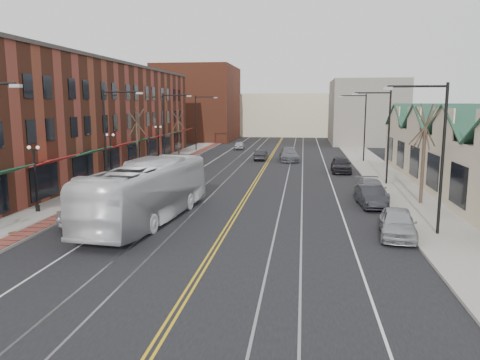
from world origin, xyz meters
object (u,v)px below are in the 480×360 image
(parked_suv, at_px, (100,209))
(parked_car_c, at_px, (371,190))
(parked_car_b, at_px, (371,196))
(parked_car_d, at_px, (341,164))
(parked_car_a, at_px, (398,223))
(transit_bus, at_px, (148,192))

(parked_suv, relative_size, parked_car_c, 1.18)
(parked_car_b, height_order, parked_car_d, parked_car_d)
(parked_car_d, bearing_deg, parked_suv, -124.89)
(parked_car_c, xyz_separation_m, parked_car_d, (-1.16, 13.70, 0.10))
(parked_car_c, relative_size, parked_car_d, 1.03)
(parked_car_a, height_order, parked_car_d, parked_car_d)
(parked_car_c, bearing_deg, parked_suv, -153.40)
(transit_bus, xyz_separation_m, parked_car_c, (14.30, 8.42, -1.10))
(parked_suv, distance_m, parked_car_b, 17.99)
(parked_car_b, bearing_deg, parked_car_c, 77.22)
(parked_car_b, bearing_deg, parked_suv, -163.30)
(transit_bus, relative_size, parked_car_a, 2.88)
(transit_bus, bearing_deg, parked_suv, 16.60)
(parked_suv, xyz_separation_m, parked_car_d, (16.00, 22.66, 0.01))
(transit_bus, height_order, parked_car_c, transit_bus)
(transit_bus, distance_m, parked_suv, 3.08)
(transit_bus, xyz_separation_m, parked_car_d, (13.14, 22.11, -1.00))
(parked_car_a, xyz_separation_m, parked_car_b, (-0.37, 7.46, -0.05))
(parked_suv, xyz_separation_m, parked_car_a, (17.16, -1.00, -0.04))
(parked_car_b, relative_size, parked_car_c, 0.88)
(parked_suv, bearing_deg, parked_car_d, -124.58)
(parked_suv, xyz_separation_m, parked_car_c, (17.16, 8.96, -0.09))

